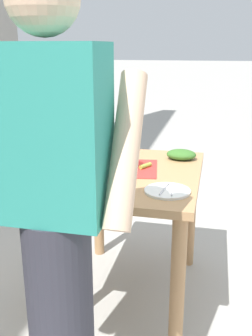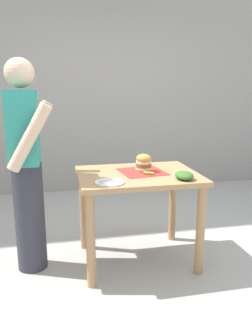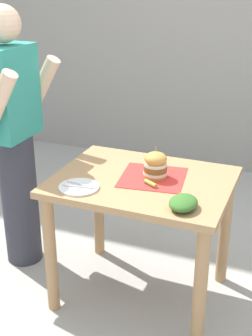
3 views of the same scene
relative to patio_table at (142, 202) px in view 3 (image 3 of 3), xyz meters
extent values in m
plane|color=#ADAAA3|center=(0.00, 0.00, -0.64)|extent=(80.00, 80.00, 0.00)
cube|color=tan|center=(0.00, 0.00, 0.13)|extent=(0.76, 0.99, 0.04)
cylinder|color=tan|center=(-0.32, -0.43, -0.26)|extent=(0.07, 0.07, 0.74)
cylinder|color=tan|center=(0.32, -0.43, -0.26)|extent=(0.07, 0.07, 0.74)
cylinder|color=tan|center=(-0.32, 0.43, -0.26)|extent=(0.07, 0.07, 0.74)
cylinder|color=tan|center=(0.32, 0.43, -0.26)|extent=(0.07, 0.07, 0.74)
cube|color=red|center=(0.04, -0.05, 0.15)|extent=(0.40, 0.40, 0.00)
cylinder|color=gold|center=(0.04, -0.06, 0.16)|extent=(0.13, 0.13, 0.02)
cylinder|color=silver|center=(0.04, -0.06, 0.18)|extent=(0.14, 0.14, 0.02)
cylinder|color=brown|center=(0.04, -0.06, 0.21)|extent=(0.13, 0.13, 0.03)
cylinder|color=silver|center=(0.04, -0.06, 0.23)|extent=(0.13, 0.13, 0.02)
ellipsoid|color=gold|center=(0.04, -0.06, 0.26)|extent=(0.13, 0.13, 0.08)
cylinder|color=#D1B77F|center=(0.04, -0.06, 0.31)|extent=(0.00, 0.00, 0.05)
cylinder|color=#8EA83D|center=(-0.07, -0.07, 0.16)|extent=(0.06, 0.09, 0.02)
cylinder|color=white|center=(-0.24, 0.27, 0.15)|extent=(0.22, 0.22, 0.01)
cylinder|color=silver|center=(-0.26, 0.27, 0.16)|extent=(0.04, 0.17, 0.01)
cylinder|color=silver|center=(-0.23, 0.27, 0.16)|extent=(0.03, 0.17, 0.01)
ellipsoid|color=#386B28|center=(-0.25, -0.31, 0.18)|extent=(0.18, 0.14, 0.06)
cylinder|color=#33333D|center=(0.06, 0.89, -0.19)|extent=(0.24, 0.24, 0.90)
cube|color=teal|center=(0.06, 0.89, 0.54)|extent=(0.36, 0.22, 0.56)
sphere|color=beige|center=(0.06, 0.89, 0.94)|extent=(0.22, 0.22, 0.22)
cylinder|color=beige|center=(0.29, 0.83, 0.49)|extent=(0.09, 0.34, 0.50)
camera|label=1|loc=(-0.44, 2.02, 0.81)|focal=42.00mm
camera|label=2|loc=(-2.55, 0.64, 0.82)|focal=35.00mm
camera|label=3|loc=(-2.24, -0.81, 1.24)|focal=50.00mm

